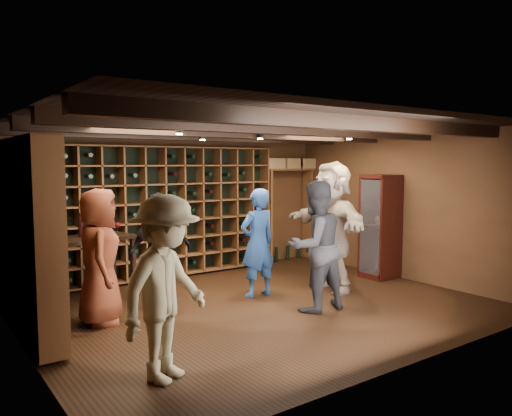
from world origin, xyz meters
TOP-DOWN VIEW (x-y plane):
  - ground at (0.00, 0.00)m, footprint 6.00×6.00m
  - room_shell at (0.00, 0.05)m, footprint 6.00×6.00m
  - wine_rack_back at (-0.52, 2.33)m, footprint 4.65×0.30m
  - wine_rack_left at (-2.83, 0.82)m, footprint 0.30×2.65m
  - crate_shelf at (2.41, 2.32)m, footprint 1.20×0.32m
  - display_cabinet at (2.71, 0.20)m, footprint 0.55×0.50m
  - man_blue_shirt at (0.29, 0.44)m, footprint 0.59×0.39m
  - man_grey_suit at (0.49, -0.58)m, footprint 0.88×0.70m
  - guest_red_floral at (-2.04, 0.53)m, footprint 0.76×0.94m
  - guest_woman_black at (-1.18, 0.63)m, footprint 0.97×0.49m
  - guest_khaki at (-2.07, -1.41)m, footprint 1.27×1.07m
  - guest_beige at (1.45, 0.08)m, footprint 0.89×1.94m
  - tasting_table at (-1.90, 1.49)m, footprint 1.37×0.90m

SIDE VIEW (x-z plane):
  - ground at x=0.00m, z-range 0.00..0.00m
  - guest_woman_black at x=-1.18m, z-range 0.00..1.59m
  - man_blue_shirt at x=0.29m, z-range 0.00..1.61m
  - tasting_table at x=-1.90m, z-range 0.22..1.45m
  - guest_red_floral at x=-2.04m, z-range 0.00..1.67m
  - guest_khaki at x=-2.07m, z-range 0.00..1.70m
  - display_cabinet at x=2.71m, z-range -0.02..1.73m
  - man_grey_suit at x=0.49m, z-range 0.00..1.75m
  - guest_beige at x=1.45m, z-range 0.00..2.01m
  - wine_rack_back at x=-0.52m, z-range 0.05..2.25m
  - wine_rack_left at x=-2.83m, z-range 0.05..2.25m
  - crate_shelf at x=2.41m, z-range 0.54..2.60m
  - room_shell at x=0.00m, z-range -0.58..5.42m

